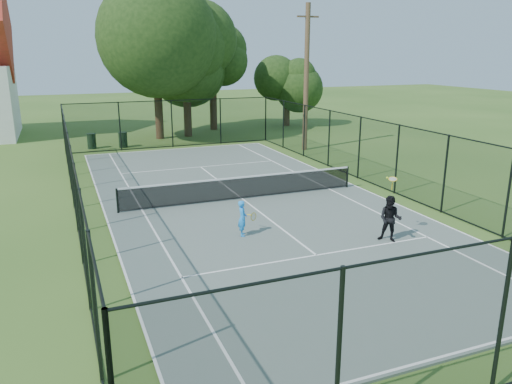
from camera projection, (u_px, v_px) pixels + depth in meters
name	position (u px, v px, depth m)	size (l,w,h in m)	color
ground	(242.00, 200.00, 20.62)	(120.00, 120.00, 0.00)	#35581E
tennis_court	(242.00, 200.00, 20.62)	(11.00, 24.00, 0.06)	#59695F
tennis_net	(242.00, 187.00, 20.47)	(10.08, 0.08, 0.95)	black
fence	(242.00, 165.00, 20.22)	(13.10, 26.10, 3.00)	black
tree_near_left	(155.00, 46.00, 33.67)	(7.82, 7.82, 10.20)	#332114
tree_near_mid	(186.00, 58.00, 34.90)	(6.84, 6.84, 8.94)	#332114
tree_near_right	(212.00, 68.00, 38.28)	(5.44, 5.44, 7.50)	#332114
tree_far_right	(287.00, 84.00, 40.71)	(4.16, 4.16, 5.51)	#332114
trash_bin_left	(92.00, 141.00, 31.53)	(0.58, 0.58, 0.97)	black
trash_bin_right	(123.00, 140.00, 31.97)	(0.58, 0.58, 0.98)	black
utility_pole	(306.00, 78.00, 30.14)	(1.40, 0.30, 8.70)	#4C3823
player_blue	(243.00, 218.00, 16.35)	(0.78, 0.50, 1.20)	#1B88E9
player_black	(390.00, 219.00, 15.81)	(0.91, 1.12, 2.02)	black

